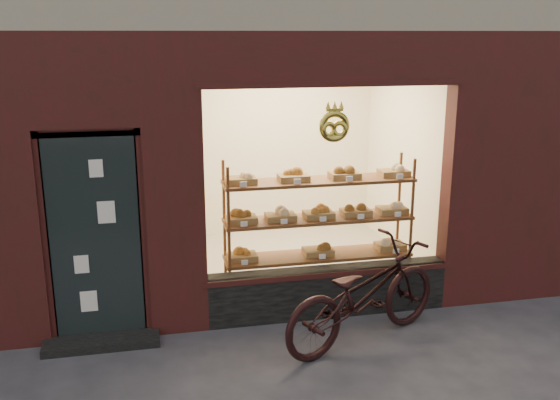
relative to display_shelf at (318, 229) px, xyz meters
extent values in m
cube|color=black|center=(0.00, -0.42, -0.60)|extent=(2.70, 0.25, 0.55)
cube|color=black|center=(-2.45, -0.49, 0.23)|extent=(0.90, 0.04, 2.15)
cube|color=black|center=(-2.45, -0.65, -0.83)|extent=(1.15, 0.35, 0.08)
torus|color=gold|center=(0.00, -0.53, 1.28)|extent=(0.33, 0.07, 0.33)
cube|color=brown|center=(0.00, 0.00, -0.82)|extent=(2.20, 0.45, 0.04)
cube|color=brown|center=(0.00, 0.00, -0.32)|extent=(2.20, 0.45, 0.03)
cube|color=brown|center=(0.00, 0.00, 0.13)|extent=(2.20, 0.45, 0.04)
cube|color=brown|center=(0.00, 0.00, 0.58)|extent=(2.20, 0.45, 0.04)
cylinder|color=brown|center=(-1.07, -0.19, -0.02)|extent=(0.04, 0.04, 1.70)
cylinder|color=brown|center=(1.07, -0.19, -0.02)|extent=(0.04, 0.04, 1.70)
cylinder|color=brown|center=(-1.07, 0.20, -0.02)|extent=(0.04, 0.04, 1.70)
cylinder|color=brown|center=(1.07, 0.20, -0.02)|extent=(0.04, 0.04, 1.70)
cube|color=brown|center=(-0.90, 0.00, -0.27)|extent=(0.34, 0.24, 0.07)
sphere|color=#AE6B1F|center=(-0.90, 0.00, -0.19)|extent=(0.11, 0.11, 0.11)
cube|color=white|center=(-0.90, -0.18, -0.27)|extent=(0.07, 0.01, 0.05)
cube|color=brown|center=(0.00, 0.00, -0.27)|extent=(0.34, 0.24, 0.07)
sphere|color=brown|center=(0.00, 0.00, -0.19)|extent=(0.11, 0.11, 0.11)
cube|color=white|center=(0.00, -0.18, -0.27)|extent=(0.07, 0.01, 0.05)
cube|color=brown|center=(0.90, 0.00, -0.27)|extent=(0.34, 0.24, 0.07)
sphere|color=beige|center=(0.90, 0.00, -0.19)|extent=(0.11, 0.11, 0.11)
cube|color=white|center=(0.90, -0.18, -0.27)|extent=(0.08, 0.01, 0.05)
cube|color=brown|center=(-0.90, 0.00, 0.18)|extent=(0.34, 0.24, 0.07)
sphere|color=brown|center=(-0.90, 0.00, 0.26)|extent=(0.11, 0.11, 0.11)
cube|color=white|center=(-0.90, -0.18, 0.18)|extent=(0.07, 0.01, 0.06)
cube|color=brown|center=(-0.45, 0.00, 0.18)|extent=(0.34, 0.24, 0.07)
sphere|color=beige|center=(-0.45, 0.00, 0.26)|extent=(0.11, 0.11, 0.11)
cube|color=white|center=(-0.45, -0.18, 0.18)|extent=(0.07, 0.01, 0.06)
cube|color=brown|center=(0.00, 0.00, 0.18)|extent=(0.34, 0.24, 0.07)
sphere|color=#AE6B1F|center=(0.00, 0.00, 0.26)|extent=(0.11, 0.11, 0.11)
cube|color=white|center=(0.00, -0.18, 0.18)|extent=(0.07, 0.01, 0.06)
cube|color=brown|center=(0.45, 0.00, 0.18)|extent=(0.34, 0.24, 0.07)
sphere|color=brown|center=(0.45, 0.00, 0.26)|extent=(0.11, 0.11, 0.11)
cube|color=white|center=(0.45, -0.18, 0.18)|extent=(0.07, 0.01, 0.06)
cube|color=brown|center=(0.90, 0.00, 0.18)|extent=(0.34, 0.24, 0.07)
sphere|color=beige|center=(0.90, 0.00, 0.26)|extent=(0.11, 0.11, 0.11)
cube|color=white|center=(0.90, -0.18, 0.18)|extent=(0.08, 0.01, 0.06)
cube|color=brown|center=(-0.90, 0.00, 0.63)|extent=(0.34, 0.24, 0.07)
sphere|color=beige|center=(-0.90, 0.00, 0.71)|extent=(0.11, 0.11, 0.11)
cube|color=white|center=(-0.90, -0.18, 0.63)|extent=(0.07, 0.01, 0.06)
cube|color=brown|center=(-0.30, 0.00, 0.63)|extent=(0.34, 0.24, 0.07)
sphere|color=#AE6B1F|center=(-0.30, 0.00, 0.71)|extent=(0.11, 0.11, 0.11)
cube|color=white|center=(-0.30, -0.18, 0.63)|extent=(0.08, 0.01, 0.06)
cube|color=brown|center=(0.30, 0.00, 0.63)|extent=(0.34, 0.24, 0.07)
sphere|color=brown|center=(0.30, 0.00, 0.71)|extent=(0.11, 0.11, 0.11)
cube|color=white|center=(0.30, -0.18, 0.63)|extent=(0.07, 0.01, 0.06)
cube|color=brown|center=(0.90, 0.00, 0.63)|extent=(0.34, 0.24, 0.07)
sphere|color=beige|center=(0.90, 0.00, 0.71)|extent=(0.11, 0.11, 0.11)
cube|color=white|center=(0.90, -0.18, 0.63)|extent=(0.08, 0.01, 0.06)
imported|color=black|center=(0.17, -1.11, -0.35)|extent=(2.09, 1.43, 1.04)
camera|label=1|loc=(-1.90, -6.65, 2.21)|focal=40.00mm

